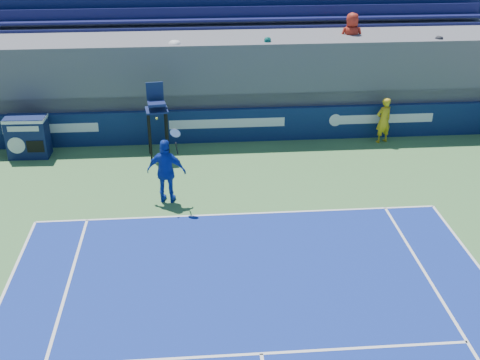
{
  "coord_description": "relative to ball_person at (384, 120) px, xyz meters",
  "views": [
    {
      "loc": [
        -1.13,
        -2.45,
        8.2
      ],
      "look_at": [
        0.0,
        11.5,
        1.25
      ],
      "focal_mm": 45.0,
      "sensor_mm": 36.0,
      "label": 1
    }
  ],
  "objects": [
    {
      "name": "ball_person",
      "position": [
        0.0,
        0.0,
        0.0
      ],
      "size": [
        0.69,
        0.57,
        1.62
      ],
      "primitive_type": "imported",
      "rotation": [
        0.0,
        0.0,
        3.49
      ],
      "color": "gold",
      "rests_on": "apron"
    },
    {
      "name": "umpire_chair",
      "position": [
        -7.73,
        -0.57,
        0.71
      ],
      "size": [
        0.79,
        0.79,
        2.48
      ],
      "color": "black",
      "rests_on": "ground"
    },
    {
      "name": "stadium_seating",
      "position": [
        -5.38,
        2.55,
        1.02
      ],
      "size": [
        21.0,
        4.05,
        4.4
      ],
      "color": "#56565C",
      "rests_on": "ground"
    },
    {
      "name": "back_hoarding",
      "position": [
        -5.39,
        0.5,
        -0.22
      ],
      "size": [
        20.4,
        0.21,
        1.2
      ],
      "color": "#0D1E4C",
      "rests_on": "ground"
    },
    {
      "name": "tennis_player",
      "position": [
        -7.35,
        -3.8,
        0.14
      ],
      "size": [
        1.17,
        0.67,
        2.57
      ],
      "color": "#1639B4",
      "rests_on": "apron"
    },
    {
      "name": "match_clock",
      "position": [
        -11.99,
        -0.26,
        -0.08
      ],
      "size": [
        1.34,
        0.77,
        1.4
      ],
      "color": "#0D1945",
      "rests_on": "ground"
    }
  ]
}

